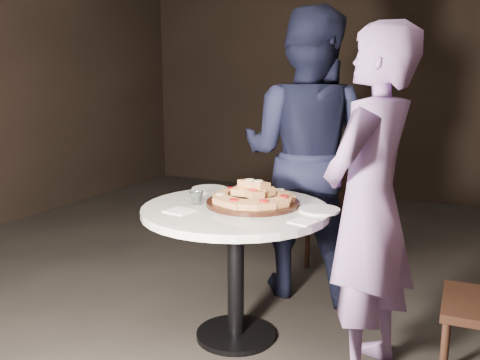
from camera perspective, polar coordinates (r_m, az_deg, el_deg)
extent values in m
plane|color=black|center=(3.01, 1.89, -16.07)|extent=(7.00, 7.00, 0.00)
cylinder|color=black|center=(2.97, -0.45, -16.13)|extent=(0.53, 0.53, 0.03)
cylinder|color=black|center=(2.83, -0.46, -9.94)|extent=(0.11, 0.11, 0.66)
cylinder|color=silver|center=(2.72, -0.47, -3.27)|extent=(1.20, 1.20, 0.04)
cylinder|color=black|center=(2.75, 1.39, -2.46)|extent=(0.56, 0.56, 0.02)
cube|color=#BA7E48|center=(2.69, 4.70, -2.18)|extent=(0.10, 0.12, 0.05)
cylinder|color=red|center=(2.69, 4.71, -1.74)|extent=(0.06, 0.06, 0.01)
cube|color=#BA7E48|center=(2.77, 4.82, -1.82)|extent=(0.13, 0.13, 0.05)
cube|color=#BA7E48|center=(2.83, 4.27, -1.49)|extent=(0.13, 0.12, 0.05)
cylinder|color=beige|center=(2.83, 4.28, -1.06)|extent=(0.07, 0.07, 0.01)
cube|color=#BA7E48|center=(2.88, 3.20, -1.24)|extent=(0.12, 0.11, 0.05)
cube|color=#BA7E48|center=(2.91, 1.82, -1.12)|extent=(0.12, 0.10, 0.05)
cylinder|color=red|center=(2.90, 1.82, -0.71)|extent=(0.06, 0.06, 0.01)
cube|color=#BA7E48|center=(2.90, 0.37, -1.15)|extent=(0.13, 0.13, 0.05)
cube|color=#BA7E48|center=(2.86, -0.91, -1.31)|extent=(0.12, 0.13, 0.05)
cylinder|color=red|center=(2.86, -0.91, -0.89)|extent=(0.06, 0.06, 0.01)
cube|color=#BA7E48|center=(2.81, -1.79, -1.59)|extent=(0.10, 0.12, 0.05)
cube|color=#BA7E48|center=(2.74, -2.08, -1.93)|extent=(0.12, 0.13, 0.05)
cylinder|color=beige|center=(2.73, -2.08, -1.50)|extent=(0.07, 0.07, 0.01)
cube|color=#BA7E48|center=(2.67, -1.67, -2.29)|extent=(0.13, 0.11, 0.05)
cube|color=#BA7E48|center=(2.61, -0.61, -2.58)|extent=(0.12, 0.11, 0.05)
cylinder|color=red|center=(2.61, -0.61, -2.12)|extent=(0.06, 0.06, 0.01)
cube|color=#BA7E48|center=(2.59, 0.91, -2.73)|extent=(0.12, 0.11, 0.05)
cube|color=#BA7E48|center=(2.59, 2.54, -2.70)|extent=(0.13, 0.13, 0.05)
cylinder|color=red|center=(2.59, 2.54, -2.24)|extent=(0.07, 0.07, 0.01)
cube|color=#BA7E48|center=(2.63, 3.90, -2.50)|extent=(0.12, 0.13, 0.05)
cube|color=#BA7E48|center=(2.74, 2.51, -1.22)|extent=(0.08, 0.10, 0.04)
cylinder|color=#2D6B1E|center=(2.74, 2.52, -0.78)|extent=(0.05, 0.05, 0.01)
cube|color=#BA7E48|center=(2.79, 1.35, -0.98)|extent=(0.09, 0.11, 0.04)
cylinder|color=beige|center=(2.79, 1.35, -0.55)|extent=(0.05, 0.05, 0.01)
cube|color=#BA7E48|center=(2.74, 0.27, -1.23)|extent=(0.11, 0.09, 0.04)
cylinder|color=orange|center=(2.73, 0.27, -0.79)|extent=(0.05, 0.05, 0.01)
cube|color=#BA7E48|center=(2.69, 1.44, -1.48)|extent=(0.13, 0.12, 0.04)
cylinder|color=red|center=(2.68, 1.45, -1.03)|extent=(0.07, 0.07, 0.01)
cube|color=#BA7E48|center=(2.74, 2.51, -1.22)|extent=(0.12, 0.11, 0.04)
cylinder|color=#2D6B1E|center=(2.74, 2.52, -0.78)|extent=(0.06, 0.06, 0.01)
cube|color=#BA7E48|center=(2.72, 1.97, -0.56)|extent=(0.12, 0.11, 0.04)
cylinder|color=beige|center=(2.72, 1.97, -0.12)|extent=(0.06, 0.06, 0.01)
cube|color=#BA7E48|center=(2.75, 1.03, -0.42)|extent=(0.12, 0.10, 0.04)
cylinder|color=beige|center=(2.75, 1.03, 0.01)|extent=(0.06, 0.06, 0.01)
cylinder|color=white|center=(3.10, -3.29, -0.95)|extent=(0.21, 0.21, 0.01)
cylinder|color=white|center=(2.66, 8.45, -3.17)|extent=(0.22, 0.22, 0.01)
imported|color=silver|center=(2.77, -4.68, -1.89)|extent=(0.08, 0.08, 0.07)
cube|color=white|center=(2.65, -6.47, -3.28)|extent=(0.14, 0.14, 0.01)
cube|color=white|center=(2.46, 6.78, -4.44)|extent=(0.13, 0.13, 0.01)
cube|color=black|center=(3.98, 9.77, -2.73)|extent=(0.50, 0.50, 0.04)
cube|color=black|center=(3.74, 9.98, -0.32)|extent=(0.39, 0.16, 0.42)
cylinder|color=black|center=(4.21, 11.92, -5.02)|extent=(0.04, 0.04, 0.42)
cylinder|color=black|center=(4.20, 7.28, -4.90)|extent=(0.04, 0.04, 0.42)
cylinder|color=black|center=(3.89, 12.26, -6.44)|extent=(0.04, 0.04, 0.42)
cylinder|color=black|center=(3.87, 7.22, -6.32)|extent=(0.04, 0.04, 0.42)
cylinder|color=black|center=(2.77, 21.21, -14.60)|extent=(0.04, 0.04, 0.42)
imported|color=black|center=(3.34, 7.07, 2.68)|extent=(0.87, 0.68, 1.77)
imported|color=slate|center=(2.47, 13.61, -2.68)|extent=(0.51, 0.66, 1.61)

